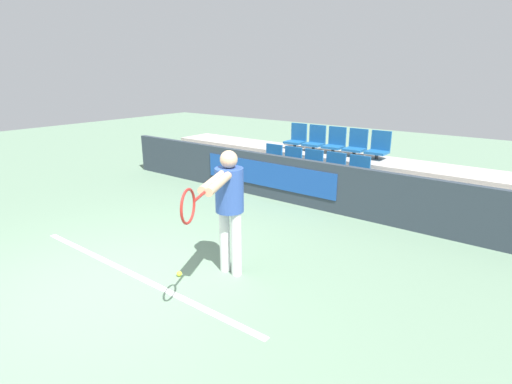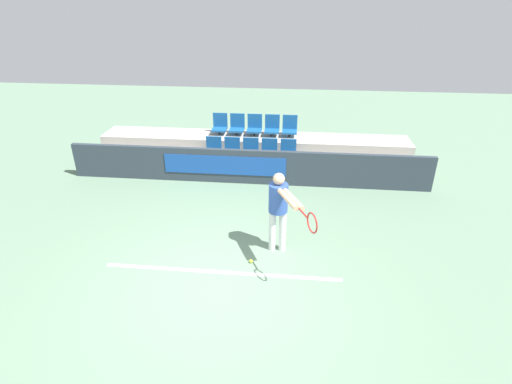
# 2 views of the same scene
# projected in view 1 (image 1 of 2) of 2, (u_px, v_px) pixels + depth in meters

# --- Properties ---
(ground_plane) EXTENTS (30.00, 30.00, 0.00)m
(ground_plane) POSITION_uv_depth(u_px,v_px,m) (109.00, 287.00, 4.73)
(ground_plane) COLOR slate
(court_baseline) EXTENTS (4.14, 0.08, 0.01)m
(court_baseline) POSITION_uv_depth(u_px,v_px,m) (134.00, 275.00, 5.00)
(court_baseline) COLOR white
(court_baseline) RESTS_ON ground
(barrier_wall) EXTENTS (9.03, 0.14, 0.89)m
(barrier_wall) POSITION_uv_depth(u_px,v_px,m) (291.00, 180.00, 7.64)
(barrier_wall) COLOR #2D3842
(barrier_wall) RESTS_ON ground
(bleacher_tier_front) EXTENTS (8.63, 1.01, 0.36)m
(bleacher_tier_front) POSITION_uv_depth(u_px,v_px,m) (307.00, 187.00, 8.15)
(bleacher_tier_front) COLOR #ADA89E
(bleacher_tier_front) RESTS_ON ground
(bleacher_tier_middle) EXTENTS (8.63, 1.01, 0.71)m
(bleacher_tier_middle) POSITION_uv_depth(u_px,v_px,m) (331.00, 170.00, 8.87)
(bleacher_tier_middle) COLOR #ADA89E
(bleacher_tier_middle) RESTS_ON ground
(stadium_chair_0) EXTENTS (0.41, 0.39, 0.57)m
(stadium_chair_0) POSITION_uv_depth(u_px,v_px,m) (272.00, 160.00, 8.71)
(stadium_chair_0) COLOR #333333
(stadium_chair_0) RESTS_ON bleacher_tier_front
(stadium_chair_1) EXTENTS (0.41, 0.39, 0.57)m
(stadium_chair_1) POSITION_uv_depth(u_px,v_px,m) (291.00, 163.00, 8.42)
(stadium_chair_1) COLOR #333333
(stadium_chair_1) RESTS_ON bleacher_tier_front
(stadium_chair_2) EXTENTS (0.41, 0.39, 0.57)m
(stadium_chair_2) POSITION_uv_depth(u_px,v_px,m) (311.00, 166.00, 8.13)
(stadium_chair_2) COLOR #333333
(stadium_chair_2) RESTS_ON bleacher_tier_front
(stadium_chair_3) EXTENTS (0.41, 0.39, 0.57)m
(stadium_chair_3) POSITION_uv_depth(u_px,v_px,m) (333.00, 170.00, 7.84)
(stadium_chair_3) COLOR #333333
(stadium_chair_3) RESTS_ON bleacher_tier_front
(stadium_chair_4) EXTENTS (0.41, 0.39, 0.57)m
(stadium_chair_4) POSITION_uv_depth(u_px,v_px,m) (357.00, 173.00, 7.55)
(stadium_chair_4) COLOR #333333
(stadium_chair_4) RESTS_ON bleacher_tier_front
(stadium_chair_5) EXTENTS (0.41, 0.39, 0.57)m
(stadium_chair_5) POSITION_uv_depth(u_px,v_px,m) (297.00, 138.00, 9.37)
(stadium_chair_5) COLOR #333333
(stadium_chair_5) RESTS_ON bleacher_tier_middle
(stadium_chair_6) EXTENTS (0.41, 0.39, 0.57)m
(stadium_chair_6) POSITION_uv_depth(u_px,v_px,m) (315.00, 140.00, 9.08)
(stadium_chair_6) COLOR #333333
(stadium_chair_6) RESTS_ON bleacher_tier_middle
(stadium_chair_7) EXTENTS (0.41, 0.39, 0.57)m
(stadium_chair_7) POSITION_uv_depth(u_px,v_px,m) (335.00, 142.00, 8.79)
(stadium_chair_7) COLOR #333333
(stadium_chair_7) RESTS_ON bleacher_tier_middle
(stadium_chair_8) EXTENTS (0.41, 0.39, 0.57)m
(stadium_chair_8) POSITION_uv_depth(u_px,v_px,m) (356.00, 145.00, 8.50)
(stadium_chair_8) COLOR #333333
(stadium_chair_8) RESTS_ON bleacher_tier_middle
(stadium_chair_9) EXTENTS (0.41, 0.39, 0.57)m
(stadium_chair_9) POSITION_uv_depth(u_px,v_px,m) (379.00, 147.00, 8.21)
(stadium_chair_9) COLOR #333333
(stadium_chair_9) RESTS_ON bleacher_tier_middle
(tennis_player) EXTENTS (0.81, 1.50, 1.57)m
(tennis_player) POSITION_uv_depth(u_px,v_px,m) (228.00, 201.00, 4.71)
(tennis_player) COLOR silver
(tennis_player) RESTS_ON ground
(tennis_ball) EXTENTS (0.07, 0.07, 0.07)m
(tennis_ball) POSITION_uv_depth(u_px,v_px,m) (179.00, 274.00, 4.96)
(tennis_ball) COLOR #CCDB33
(tennis_ball) RESTS_ON ground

